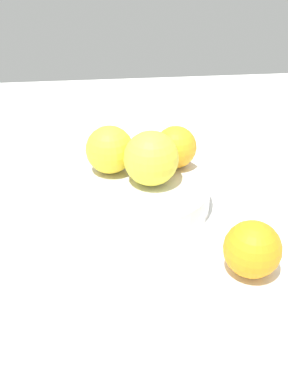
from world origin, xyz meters
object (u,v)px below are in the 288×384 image
(orange_in_bowl_0, at_px, (176,147))
(orange_in_bowl_1, at_px, (110,150))
(orange_loose_0, at_px, (252,249))
(side_plate, at_px, (150,125))
(fruit_bowl, at_px, (144,195))
(orange_in_bowl_2, at_px, (151,157))

(orange_in_bowl_0, relative_size, orange_in_bowl_1, 0.89)
(orange_in_bowl_0, bearing_deg, orange_loose_0, -163.05)
(orange_in_bowl_0, distance_m, side_plate, 0.23)
(fruit_bowl, height_order, side_plate, fruit_bowl)
(orange_in_bowl_1, bearing_deg, orange_loose_0, -140.52)
(orange_in_bowl_1, bearing_deg, fruit_bowl, -130.39)
(orange_in_bowl_0, height_order, orange_loose_0, orange_in_bowl_0)
(orange_in_bowl_0, relative_size, orange_loose_0, 0.91)
(orange_in_bowl_2, relative_size, orange_loose_0, 1.12)
(side_plate, bearing_deg, orange_loose_0, -170.46)
(orange_loose_0, distance_m, side_plate, 0.42)
(fruit_bowl, relative_size, orange_loose_0, 2.77)
(fruit_bowl, xyz_separation_m, side_plate, (0.27, -0.04, -0.01))
(orange_loose_0, height_order, side_plate, orange_loose_0)
(orange_in_bowl_0, bearing_deg, side_plate, 2.99)
(orange_in_bowl_0, bearing_deg, fruit_bowl, 130.88)
(side_plate, bearing_deg, orange_in_bowl_0, -177.01)
(fruit_bowl, distance_m, orange_loose_0, 0.18)
(fruit_bowl, bearing_deg, orange_loose_0, -143.75)
(side_plate, bearing_deg, orange_in_bowl_1, 160.24)
(orange_in_bowl_0, xyz_separation_m, side_plate, (0.22, 0.01, -0.06))
(orange_in_bowl_2, bearing_deg, fruit_bowl, 105.87)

